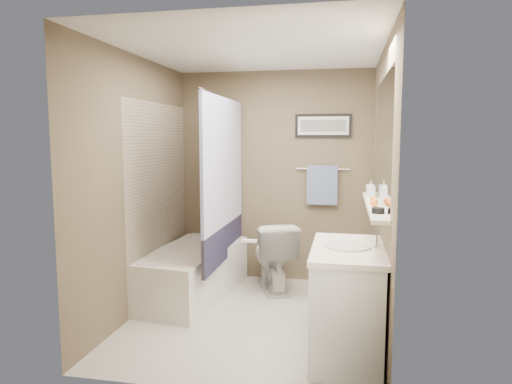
% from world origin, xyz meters
% --- Properties ---
extents(ground, '(2.50, 2.50, 0.00)m').
position_xyz_m(ground, '(0.00, 0.00, 0.00)').
color(ground, beige).
rests_on(ground, ground).
extents(ceiling, '(2.20, 2.50, 0.04)m').
position_xyz_m(ceiling, '(0.00, 0.00, 2.38)').
color(ceiling, white).
rests_on(ceiling, wall_back).
extents(wall_back, '(2.20, 0.04, 2.40)m').
position_xyz_m(wall_back, '(0.00, 1.23, 1.20)').
color(wall_back, brown).
rests_on(wall_back, ground).
extents(wall_front, '(2.20, 0.04, 2.40)m').
position_xyz_m(wall_front, '(0.00, -1.23, 1.20)').
color(wall_front, brown).
rests_on(wall_front, ground).
extents(wall_left, '(0.04, 2.50, 2.40)m').
position_xyz_m(wall_left, '(-1.08, 0.00, 1.20)').
color(wall_left, brown).
rests_on(wall_left, ground).
extents(wall_right, '(0.04, 2.50, 2.40)m').
position_xyz_m(wall_right, '(1.08, 0.00, 1.20)').
color(wall_right, brown).
rests_on(wall_right, ground).
extents(tile_surround, '(0.02, 1.55, 2.00)m').
position_xyz_m(tile_surround, '(-1.09, 0.50, 1.00)').
color(tile_surround, tan).
rests_on(tile_surround, wall_left).
extents(curtain_rod, '(0.02, 1.55, 0.02)m').
position_xyz_m(curtain_rod, '(-0.40, 0.50, 2.05)').
color(curtain_rod, silver).
rests_on(curtain_rod, wall_left).
extents(curtain_upper, '(0.03, 1.45, 1.28)m').
position_xyz_m(curtain_upper, '(-0.40, 0.50, 1.40)').
color(curtain_upper, white).
rests_on(curtain_upper, curtain_rod).
extents(curtain_lower, '(0.03, 1.45, 0.36)m').
position_xyz_m(curtain_lower, '(-0.40, 0.50, 0.58)').
color(curtain_lower, '#252240').
rests_on(curtain_lower, curtain_rod).
extents(mirror, '(0.02, 1.60, 1.00)m').
position_xyz_m(mirror, '(1.09, -0.15, 1.62)').
color(mirror, silver).
rests_on(mirror, wall_right).
extents(shelf, '(0.12, 1.60, 0.03)m').
position_xyz_m(shelf, '(1.04, -0.15, 1.10)').
color(shelf, silver).
rests_on(shelf, wall_right).
extents(towel_bar, '(0.60, 0.02, 0.02)m').
position_xyz_m(towel_bar, '(0.55, 1.22, 1.30)').
color(towel_bar, silver).
rests_on(towel_bar, wall_back).
extents(towel, '(0.34, 0.05, 0.44)m').
position_xyz_m(towel, '(0.55, 1.20, 1.12)').
color(towel, '#8FA5D0').
rests_on(towel, towel_bar).
extents(art_frame, '(0.62, 0.02, 0.26)m').
position_xyz_m(art_frame, '(0.55, 1.23, 1.78)').
color(art_frame, black).
rests_on(art_frame, wall_back).
extents(art_mat, '(0.56, 0.00, 0.20)m').
position_xyz_m(art_mat, '(0.55, 1.22, 1.78)').
color(art_mat, white).
rests_on(art_mat, art_frame).
extents(art_image, '(0.50, 0.00, 0.13)m').
position_xyz_m(art_image, '(0.55, 1.22, 1.78)').
color(art_image, '#595959').
rests_on(art_image, art_mat).
extents(door, '(0.80, 0.02, 2.00)m').
position_xyz_m(door, '(0.55, -1.24, 1.00)').
color(door, silver).
rests_on(door, wall_front).
extents(door_handle, '(0.10, 0.02, 0.02)m').
position_xyz_m(door_handle, '(0.22, -1.19, 1.00)').
color(door_handle, silver).
rests_on(door_handle, door).
extents(bathtub, '(0.89, 1.58, 0.50)m').
position_xyz_m(bathtub, '(-0.75, 0.48, 0.25)').
color(bathtub, white).
rests_on(bathtub, ground).
extents(tub_rim, '(0.56, 1.36, 0.02)m').
position_xyz_m(tub_rim, '(-0.75, 0.48, 0.50)').
color(tub_rim, silver).
rests_on(tub_rim, bathtub).
extents(toilet, '(0.66, 0.84, 0.76)m').
position_xyz_m(toilet, '(0.05, 0.84, 0.38)').
color(toilet, silver).
rests_on(toilet, ground).
extents(vanity, '(0.54, 0.92, 0.80)m').
position_xyz_m(vanity, '(0.85, -0.56, 0.40)').
color(vanity, white).
rests_on(vanity, ground).
extents(countertop, '(0.54, 0.96, 0.04)m').
position_xyz_m(countertop, '(0.84, -0.56, 0.82)').
color(countertop, white).
rests_on(countertop, vanity).
extents(sink_basin, '(0.34, 0.34, 0.01)m').
position_xyz_m(sink_basin, '(0.83, -0.56, 0.85)').
color(sink_basin, silver).
rests_on(sink_basin, countertop).
extents(faucet_spout, '(0.02, 0.02, 0.10)m').
position_xyz_m(faucet_spout, '(1.03, -0.56, 0.89)').
color(faucet_spout, silver).
rests_on(faucet_spout, countertop).
extents(faucet_knob, '(0.05, 0.05, 0.05)m').
position_xyz_m(faucet_knob, '(1.03, -0.46, 0.87)').
color(faucet_knob, white).
rests_on(faucet_knob, countertop).
extents(candle_bowl_near, '(0.09, 0.09, 0.04)m').
position_xyz_m(candle_bowl_near, '(1.04, -0.66, 1.14)').
color(candle_bowl_near, black).
rests_on(candle_bowl_near, shelf).
extents(hair_brush_front, '(0.07, 0.22, 0.04)m').
position_xyz_m(hair_brush_front, '(1.04, -0.23, 1.14)').
color(hair_brush_front, orange).
rests_on(hair_brush_front, shelf).
extents(hair_brush_back, '(0.05, 0.22, 0.04)m').
position_xyz_m(hair_brush_back, '(1.04, -0.15, 1.14)').
color(hair_brush_back, orange).
rests_on(hair_brush_back, shelf).
extents(pink_comb, '(0.04, 0.16, 0.01)m').
position_xyz_m(pink_comb, '(1.04, -0.01, 1.12)').
color(pink_comb, '#FF9BC8').
rests_on(pink_comb, shelf).
extents(glass_jar, '(0.08, 0.08, 0.10)m').
position_xyz_m(glass_jar, '(1.04, 0.42, 1.17)').
color(glass_jar, silver).
rests_on(glass_jar, shelf).
extents(soap_bottle, '(0.07, 0.07, 0.14)m').
position_xyz_m(soap_bottle, '(1.04, 0.29, 1.19)').
color(soap_bottle, '#999999').
rests_on(soap_bottle, shelf).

